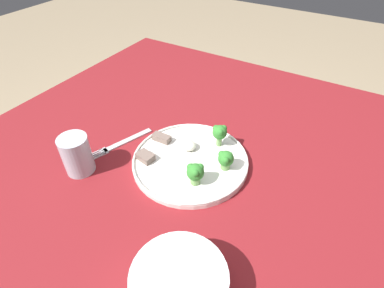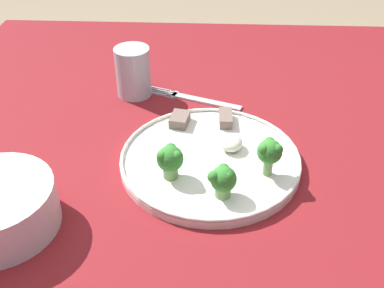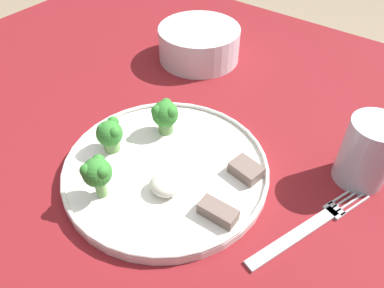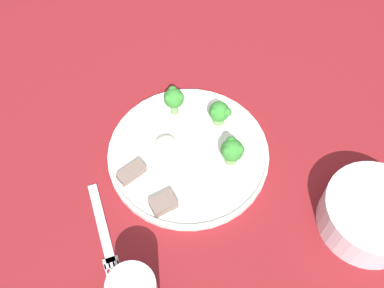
% 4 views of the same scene
% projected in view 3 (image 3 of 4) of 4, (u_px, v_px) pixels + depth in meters
% --- Properties ---
extents(table, '(1.22, 1.16, 0.76)m').
position_uv_depth(table, '(155.00, 215.00, 0.58)').
color(table, maroon).
rests_on(table, ground_plane).
extents(dinner_plate, '(0.28, 0.28, 0.02)m').
position_uv_depth(dinner_plate, '(166.00, 168.00, 0.52)').
color(dinner_plate, white).
rests_on(dinner_plate, table).
extents(fork, '(0.08, 0.19, 0.00)m').
position_uv_depth(fork, '(309.00, 227.00, 0.46)').
color(fork, '#B2B2B7').
rests_on(fork, table).
extents(cream_bowl, '(0.16, 0.16, 0.06)m').
position_uv_depth(cream_bowl, '(199.00, 44.00, 0.73)').
color(cream_bowl, silver).
rests_on(cream_bowl, table).
extents(drinking_glass, '(0.07, 0.07, 0.10)m').
position_uv_depth(drinking_glass, '(366.00, 155.00, 0.49)').
color(drinking_glass, '#B2C1CC').
rests_on(drinking_glass, table).
extents(broccoli_floret_near_rim_left, '(0.04, 0.04, 0.06)m').
position_uv_depth(broccoli_floret_near_rim_left, '(97.00, 173.00, 0.45)').
color(broccoli_floret_near_rim_left, '#709E56').
rests_on(broccoli_floret_near_rim_left, dinner_plate).
extents(broccoli_floret_center_left, '(0.04, 0.04, 0.05)m').
position_uv_depth(broccoli_floret_center_left, '(112.00, 132.00, 0.52)').
color(broccoli_floret_center_left, '#709E56').
rests_on(broccoli_floret_center_left, dinner_plate).
extents(broccoli_floret_back_left, '(0.04, 0.04, 0.05)m').
position_uv_depth(broccoli_floret_back_left, '(165.00, 114.00, 0.55)').
color(broccoli_floret_back_left, '#709E56').
rests_on(broccoli_floret_back_left, dinner_plate).
extents(meat_slice_front_slice, '(0.05, 0.04, 0.02)m').
position_uv_depth(meat_slice_front_slice, '(246.00, 170.00, 0.50)').
color(meat_slice_front_slice, '#756056').
rests_on(meat_slice_front_slice, dinner_plate).
extents(meat_slice_middle_slice, '(0.05, 0.02, 0.02)m').
position_uv_depth(meat_slice_middle_slice, '(218.00, 212.00, 0.45)').
color(meat_slice_middle_slice, '#756056').
rests_on(meat_slice_middle_slice, dinner_plate).
extents(sauce_dollop, '(0.04, 0.04, 0.02)m').
position_uv_depth(sauce_dollop, '(165.00, 185.00, 0.48)').
color(sauce_dollop, silver).
rests_on(sauce_dollop, dinner_plate).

